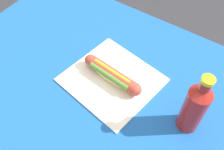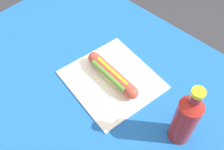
% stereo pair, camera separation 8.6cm
% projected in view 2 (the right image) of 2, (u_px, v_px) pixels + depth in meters
% --- Properties ---
extents(dining_table, '(1.10, 0.79, 0.75)m').
position_uv_depth(dining_table, '(99.00, 97.00, 1.02)').
color(dining_table, brown).
rests_on(dining_table, ground).
extents(paper_wrapper, '(0.33, 0.32, 0.01)m').
position_uv_depth(paper_wrapper, '(112.00, 80.00, 0.89)').
color(paper_wrapper, silver).
rests_on(paper_wrapper, dining_table).
extents(hot_dog, '(0.24, 0.07, 0.05)m').
position_uv_depth(hot_dog, '(112.00, 75.00, 0.86)').
color(hot_dog, '#DBB26B').
rests_on(hot_dog, paper_wrapper).
extents(soda_bottle, '(0.07, 0.07, 0.23)m').
position_uv_depth(soda_bottle, '(186.00, 119.00, 0.69)').
color(soda_bottle, maroon).
rests_on(soda_bottle, dining_table).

